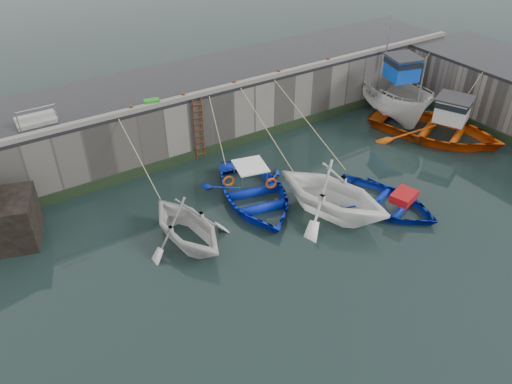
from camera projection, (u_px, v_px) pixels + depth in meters
ground at (371, 258)px, 18.69m from camera, size 120.00×120.00×0.00m
quay_back at (210, 102)px, 26.47m from camera, size 30.00×5.00×3.00m
road_back at (209, 74)px, 25.57m from camera, size 30.00×5.00×0.16m
kerb_back at (232, 86)px, 23.84m from camera, size 30.00×0.30×0.20m
algae_back at (235, 143)px, 25.43m from camera, size 30.00×0.08×0.50m
algae_right at (510, 141)px, 25.58m from camera, size 0.08×15.00×0.50m
ladder at (199, 129)px, 23.74m from camera, size 0.51×0.08×3.20m
boat_near_white at (188, 241)px, 19.47m from camera, size 4.08×4.59×2.22m
boat_near_white_rope at (148, 192)px, 22.21m from camera, size 0.04×3.91×3.10m
boat_near_blue at (254, 200)px, 21.74m from camera, size 5.17×6.38×1.16m
boat_near_blue_rope at (216, 164)px, 24.16m from camera, size 0.04×3.28×3.10m
boat_near_blacktrim at (330, 212)px, 20.99m from camera, size 5.83×6.27×2.69m
boat_near_blacktrim_rope at (268, 163)px, 24.27m from camera, size 0.04×5.20×3.10m
boat_near_navy at (383, 206)px, 21.36m from camera, size 4.74×5.62×0.99m
boat_near_navy_rope at (309, 154)px, 24.95m from camera, size 0.04×5.97×3.10m
boat_far_white at (392, 95)px, 28.18m from camera, size 4.30×7.26×5.64m
boat_far_orange at (437, 129)px, 26.24m from camera, size 7.35×8.33×4.43m
fish_crate at (152, 103)px, 22.17m from camera, size 0.74×0.51×0.29m
railing at (36, 120)px, 20.66m from camera, size 1.60×1.05×1.00m
bollard_a at (131, 109)px, 21.67m from camera, size 0.18×0.18×0.28m
bollard_b at (183, 96)px, 22.78m from camera, size 0.18×0.18×0.28m
bollard_c at (234, 83)px, 23.98m from camera, size 0.18×0.18×0.28m
bollard_d at (279, 73)px, 25.13m from camera, size 0.18×0.18×0.28m
bollard_e at (328, 60)px, 26.55m from camera, size 0.18×0.18×0.28m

